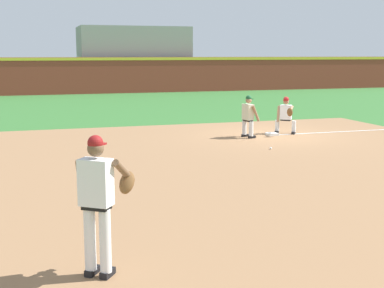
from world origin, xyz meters
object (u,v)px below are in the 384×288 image
at_px(first_base_bag, 272,134).
at_px(pitcher, 99,197).
at_px(baseball, 271,148).
at_px(first_baseman, 286,114).
at_px(baserunner, 248,115).

height_order(first_base_bag, pitcher, pitcher).
bearing_deg(pitcher, baseball, 51.70).
xyz_separation_m(baseball, first_baseman, (1.90, 2.74, 0.69)).
distance_m(baseball, first_baseman, 3.40).
height_order(pitcher, baserunner, pitcher).
height_order(baseball, first_baseman, first_baseman).
bearing_deg(baserunner, baseball, -96.34).
xyz_separation_m(first_baseman, baserunner, (-1.64, -0.40, 0.06)).
relative_size(baseball, first_baseman, 0.06).
bearing_deg(first_baseman, pitcher, -127.40).
bearing_deg(baseball, baserunner, 83.66).
distance_m(first_base_bag, pitcher, 12.80).
bearing_deg(pitcher, first_baseman, 52.60).
height_order(first_base_bag, baseball, first_base_bag).
bearing_deg(first_base_bag, baseball, -116.44).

